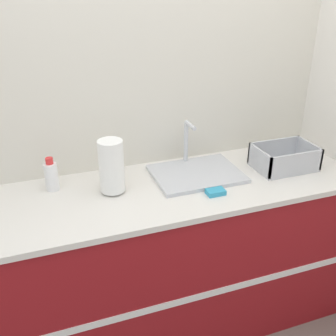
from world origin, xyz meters
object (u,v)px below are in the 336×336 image
at_px(bottle_white_spray, 51,176).
at_px(paper_towel_roll, 112,167).
at_px(dish_rack, 284,160).
at_px(sink, 196,172).

bearing_deg(bottle_white_spray, paper_towel_roll, -24.33).
bearing_deg(bottle_white_spray, dish_rack, -8.27).
bearing_deg(paper_towel_roll, sink, 3.85).
height_order(paper_towel_roll, dish_rack, paper_towel_roll).
distance_m(sink, dish_rack, 0.50).
xyz_separation_m(paper_towel_roll, bottle_white_spray, (-0.28, 0.13, -0.06)).
relative_size(paper_towel_roll, dish_rack, 0.83).
bearing_deg(dish_rack, sink, 170.34).
distance_m(paper_towel_roll, dish_rack, 0.96).
bearing_deg(paper_towel_roll, bottle_white_spray, 155.67).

